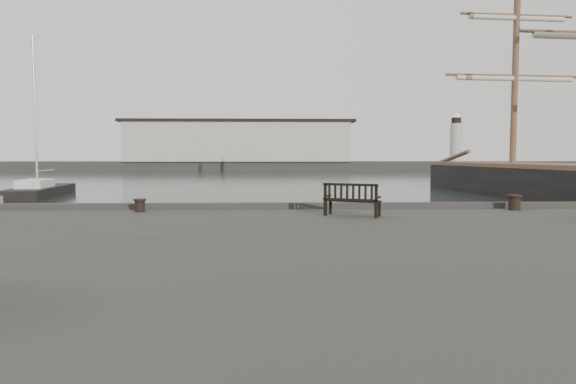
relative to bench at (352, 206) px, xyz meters
name	(u,v)px	position (x,y,z in m)	size (l,w,h in m)	color
ground	(301,257)	(-1.25, 2.17, -1.84)	(400.00, 400.00, 0.00)	black
breakwater	(255,150)	(-5.80, 94.17, 2.46)	(140.00, 9.50, 12.20)	#383530
bench	(352,206)	(0.00, 0.00, 0.00)	(1.58, 1.10, 0.86)	black
bollard_left	(140,205)	(-6.01, 1.25, -0.09)	(0.36, 0.36, 0.38)	black
bollard_right	(514,202)	(5.12, 1.40, -0.05)	(0.44, 0.44, 0.46)	black
yacht_d	(40,194)	(-20.12, 26.34, -1.60)	(3.98, 10.56, 12.84)	black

